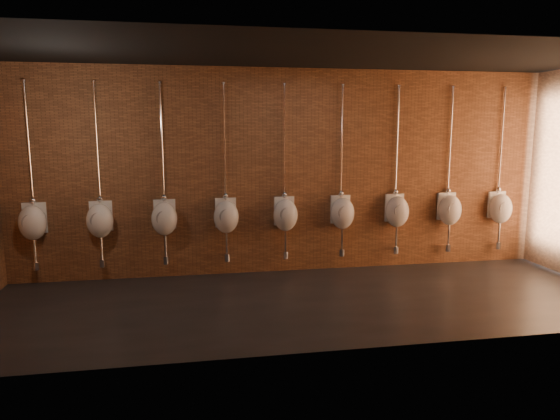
{
  "coord_description": "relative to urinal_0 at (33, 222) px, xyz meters",
  "views": [
    {
      "loc": [
        -1.5,
        -6.21,
        2.29
      ],
      "look_at": [
        -0.25,
        0.9,
        1.1
      ],
      "focal_mm": 32.0,
      "sensor_mm": 36.0,
      "label": 1
    }
  ],
  "objects": [
    {
      "name": "ground",
      "position": [
        3.79,
        -1.36,
        -0.95
      ],
      "size": [
        8.5,
        8.5,
        0.0
      ],
      "primitive_type": "plane",
      "color": "black",
      "rests_on": "ground"
    },
    {
      "name": "room_shell",
      "position": [
        3.79,
        -1.36,
        1.06
      ],
      "size": [
        8.54,
        3.04,
        3.22
      ],
      "color": "black",
      "rests_on": "ground"
    },
    {
      "name": "urinal_0",
      "position": [
        0.0,
        0.0,
        0.0
      ],
      "size": [
        0.42,
        0.37,
        2.72
      ],
      "color": "white",
      "rests_on": "ground"
    },
    {
      "name": "urinal_1",
      "position": [
        0.93,
        0.0,
        0.0
      ],
      "size": [
        0.42,
        0.37,
        2.72
      ],
      "color": "white",
      "rests_on": "ground"
    },
    {
      "name": "urinal_2",
      "position": [
        1.85,
        0.0,
        0.0
      ],
      "size": [
        0.42,
        0.37,
        2.72
      ],
      "color": "white",
      "rests_on": "ground"
    },
    {
      "name": "urinal_3",
      "position": [
        2.78,
        0.0,
        0.0
      ],
      "size": [
        0.42,
        0.37,
        2.72
      ],
      "color": "white",
      "rests_on": "ground"
    },
    {
      "name": "urinal_4",
      "position": [
        3.71,
        0.0,
        0.0
      ],
      "size": [
        0.42,
        0.37,
        2.72
      ],
      "color": "white",
      "rests_on": "ground"
    },
    {
      "name": "urinal_5",
      "position": [
        4.64,
        0.0,
        0.0
      ],
      "size": [
        0.42,
        0.37,
        2.72
      ],
      "color": "white",
      "rests_on": "ground"
    },
    {
      "name": "urinal_6",
      "position": [
        5.56,
        0.0,
        0.0
      ],
      "size": [
        0.42,
        0.37,
        2.72
      ],
      "color": "white",
      "rests_on": "ground"
    },
    {
      "name": "urinal_7",
      "position": [
        6.49,
        0.0,
        0.0
      ],
      "size": [
        0.42,
        0.37,
        2.72
      ],
      "color": "white",
      "rests_on": "ground"
    },
    {
      "name": "urinal_8",
      "position": [
        7.42,
        0.0,
        0.0
      ],
      "size": [
        0.42,
        0.37,
        2.72
      ],
      "color": "white",
      "rests_on": "ground"
    }
  ]
}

